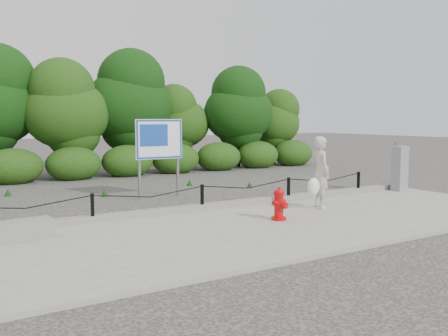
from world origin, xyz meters
TOP-DOWN VIEW (x-y plane):
  - ground at (0.00, 0.00)m, footprint 90.00×90.00m
  - sidewalk at (0.00, -2.00)m, footprint 14.00×4.00m
  - curb at (0.00, 0.05)m, footprint 14.00×0.22m
  - chain_barrier at (0.00, 0.00)m, footprint 10.06×0.06m
  - treeline at (-0.24, 8.94)m, footprint 20.16×3.71m
  - fire_hydrant at (0.89, -1.70)m, footprint 0.38×0.39m
  - pedestrian at (2.51, -1.15)m, footprint 0.79×0.71m
  - concrete_block at (-3.98, -0.78)m, footprint 1.15×0.53m
  - utility_cabinet at (6.40, -0.27)m, footprint 0.54×0.40m
  - advertising_sign at (0.04, 2.53)m, footprint 1.34×0.11m

SIDE VIEW (x-z plane):
  - ground at x=0.00m, z-range 0.00..0.00m
  - sidewalk at x=0.00m, z-range 0.00..0.08m
  - curb at x=0.00m, z-range 0.08..0.22m
  - concrete_block at x=-3.98m, z-range 0.08..0.43m
  - fire_hydrant at x=0.89m, z-range 0.06..0.74m
  - chain_barrier at x=0.00m, z-range 0.16..0.76m
  - utility_cabinet at x=6.40m, z-range 0.01..1.44m
  - pedestrian at x=2.51m, z-range 0.06..1.74m
  - advertising_sign at x=0.04m, z-range 0.44..2.59m
  - treeline at x=-0.24m, z-range 0.17..4.98m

